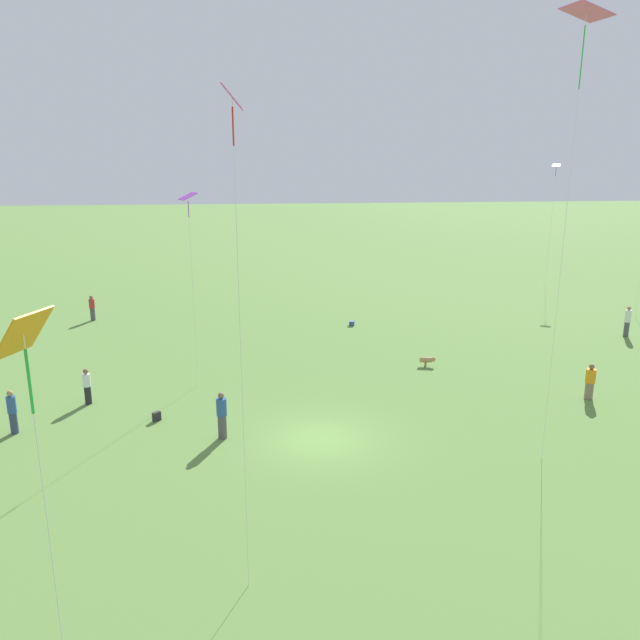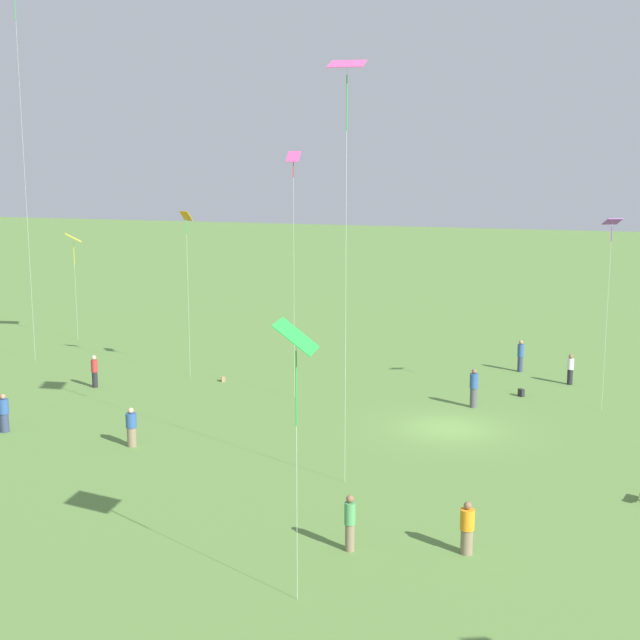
# 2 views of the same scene
# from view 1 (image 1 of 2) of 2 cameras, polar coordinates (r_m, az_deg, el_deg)

# --- Properties ---
(ground_plane) EXTENTS (240.00, 240.00, 0.00)m
(ground_plane) POSITION_cam_1_polar(r_m,az_deg,el_deg) (24.47, 0.07, -10.83)
(ground_plane) COLOR #5B843D
(person_0) EXTENTS (0.38, 0.38, 1.87)m
(person_0) POSITION_cam_1_polar(r_m,az_deg,el_deg) (41.70, 26.29, -0.11)
(person_0) COLOR #4C4C51
(person_0) RESTS_ON ground_plane
(person_2) EXTENTS (0.42, 0.42, 1.88)m
(person_2) POSITION_cam_1_polar(r_m,az_deg,el_deg) (24.46, -8.96, -8.63)
(person_2) COLOR #4C4C51
(person_2) RESTS_ON ground_plane
(person_3) EXTENTS (0.45, 0.45, 1.79)m
(person_3) POSITION_cam_1_polar(r_m,az_deg,el_deg) (27.37, -26.31, -7.53)
(person_3) COLOR #333D5B
(person_3) RESTS_ON ground_plane
(person_5) EXTENTS (0.46, 0.46, 1.62)m
(person_5) POSITION_cam_1_polar(r_m,az_deg,el_deg) (29.24, -20.52, -5.69)
(person_5) COLOR #232328
(person_5) RESTS_ON ground_plane
(person_8) EXTENTS (0.56, 0.56, 1.64)m
(person_8) POSITION_cam_1_polar(r_m,az_deg,el_deg) (30.45, 23.46, -5.21)
(person_8) COLOR #847056
(person_8) RESTS_ON ground_plane
(person_9) EXTENTS (0.38, 0.38, 1.68)m
(person_9) POSITION_cam_1_polar(r_m,az_deg,el_deg) (43.71, -20.11, 1.03)
(person_9) COLOR #4C4C51
(person_9) RESTS_ON ground_plane
(kite_2) EXTENTS (0.66, 0.44, 12.03)m
(kite_2) POSITION_cam_1_polar(r_m,az_deg,el_deg) (13.73, -7.92, 16.11)
(kite_2) COLOR #E54C99
(kite_2) RESTS_ON ground_plane
(kite_3) EXTENTS (0.73, 0.59, 8.98)m
(kite_3) POSITION_cam_1_polar(r_m,az_deg,el_deg) (7.73, -25.08, -4.79)
(kite_3) COLOR orange
(kite_3) RESTS_ON ground_plane
(kite_5) EXTENTS (0.94, 0.92, 9.02)m
(kite_5) POSITION_cam_1_polar(r_m,az_deg,el_deg) (28.46, -11.95, 10.17)
(kite_5) COLOR purple
(kite_5) RESTS_ON ground_plane
(kite_6) EXTENTS (0.83, 0.83, 9.90)m
(kite_6) POSITION_cam_1_polar(r_m,az_deg,el_deg) (54.68, 20.74, 12.40)
(kite_6) COLOR red
(kite_6) RESTS_ON ground_plane
(kite_8) EXTENTS (1.38, 1.34, 14.97)m
(kite_8) POSITION_cam_1_polar(r_m,az_deg,el_deg) (22.34, 23.06, 23.33)
(kite_8) COLOR #E54C99
(kite_8) RESTS_ON ground_plane
(dog_0) EXTENTS (0.40, 0.83, 0.51)m
(dog_0) POSITION_cam_1_polar(r_m,az_deg,el_deg) (32.79, 9.80, -3.61)
(dog_0) COLOR tan
(dog_0) RESTS_ON ground_plane
(picnic_bag_1) EXTENTS (0.42, 0.39, 0.29)m
(picnic_bag_1) POSITION_cam_1_polar(r_m,az_deg,el_deg) (40.05, 2.93, -0.30)
(picnic_bag_1) COLOR #33518C
(picnic_bag_1) RESTS_ON ground_plane
(picnic_bag_2) EXTENTS (0.36, 0.36, 0.37)m
(picnic_bag_2) POSITION_cam_1_polar(r_m,az_deg,el_deg) (26.83, -14.71, -8.52)
(picnic_bag_2) COLOR #262628
(picnic_bag_2) RESTS_ON ground_plane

